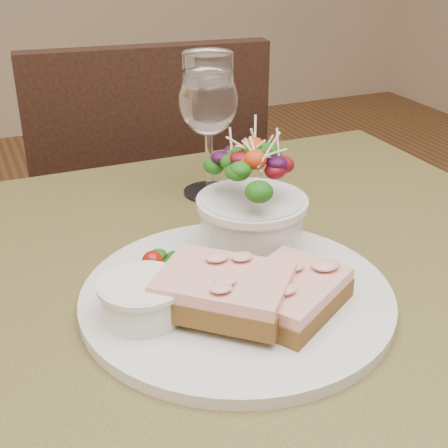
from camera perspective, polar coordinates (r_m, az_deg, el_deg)
name	(u,v)px	position (r m, az deg, el deg)	size (l,w,h in m)	color
cafe_table	(253,368)	(0.70, 2.67, -13.02)	(0.80, 0.80, 0.75)	#3F351B
chair_far	(147,303)	(1.45, -7.10, -7.15)	(0.46, 0.46, 0.90)	black
dinner_plate	(237,296)	(0.61, 1.17, -6.62)	(0.30, 0.30, 0.01)	silver
sandwich_front	(290,294)	(0.58, 6.03, -6.36)	(0.13, 0.12, 0.03)	#4B2A14
sandwich_back	(224,290)	(0.57, -0.01, -6.05)	(0.15, 0.14, 0.03)	#4B2A14
ramekin	(142,298)	(0.57, -7.46, -6.69)	(0.07, 0.07, 0.04)	silver
salad_bowl	(252,200)	(0.66, 2.59, 2.24)	(0.11, 0.11, 0.13)	silver
garnish	(160,259)	(0.65, -5.90, -3.24)	(0.05, 0.04, 0.02)	#143609
wine_glass	(208,105)	(0.81, -1.44, 10.85)	(0.08, 0.08, 0.18)	white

